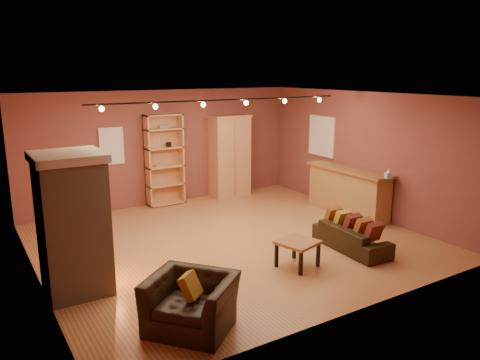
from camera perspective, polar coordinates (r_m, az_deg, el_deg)
floor at (r=9.22m, az=-1.06°, el=-7.45°), size 7.00×7.00×0.00m
ceiling at (r=8.64m, az=-1.14°, el=10.21°), size 7.00×7.00×0.00m
back_wall at (r=11.69m, az=-9.26°, el=3.93°), size 7.00×0.02×2.80m
left_wall at (r=7.70m, az=-24.12°, el=-1.87°), size 0.02×6.50×2.80m
right_wall at (r=10.99m, az=14.83°, el=3.07°), size 0.02×6.50×2.80m
fireplace at (r=7.29m, az=-19.64°, el=-5.07°), size 1.01×0.98×2.12m
back_window at (r=11.22m, az=-15.40°, el=4.02°), size 0.56×0.04×0.86m
bookcase at (r=11.60m, az=-9.30°, el=2.54°), size 0.92×0.36×2.24m
armoire at (r=12.26m, az=-1.28°, el=2.97°), size 1.05×0.60×2.14m
bar_counter at (r=11.04m, az=13.02°, el=-1.30°), size 0.61×2.26×1.08m
tissue_box at (r=10.09m, az=17.64°, el=0.68°), size 0.16×0.16×0.22m
right_window at (r=11.92m, az=9.93°, el=5.30°), size 0.05×0.90×1.00m
loveseat at (r=8.94m, az=13.46°, el=-6.23°), size 0.55×1.60×0.70m
armchair at (r=6.17m, az=-6.03°, el=-13.68°), size 1.22×1.27×0.94m
coffee_table at (r=8.01m, az=7.04°, el=-7.83°), size 0.74×0.74×0.46m
track_rail at (r=8.82m, az=-1.81°, el=9.53°), size 5.20×0.09×0.13m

